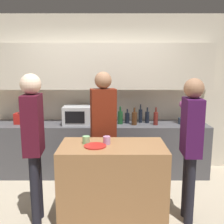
{
  "coord_description": "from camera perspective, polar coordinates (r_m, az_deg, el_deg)",
  "views": [
    {
      "loc": [
        0.21,
        -2.9,
        1.88
      ],
      "look_at": [
        0.21,
        0.31,
        1.28
      ],
      "focal_mm": 42.0,
      "sensor_mm": 36.0,
      "label": 1
    }
  ],
  "objects": [
    {
      "name": "plate_on_island",
      "position": [
        3.06,
        -3.85,
        -7.36
      ],
      "size": [
        0.26,
        0.26,
        0.01
      ],
      "color": "red",
      "rests_on": "kitchen_island"
    },
    {
      "name": "person_right",
      "position": [
        3.13,
        -16.86,
        -4.99
      ],
      "size": [
        0.23,
        0.35,
        1.77
      ],
      "rotation": [
        0.0,
        0.0,
        -1.49
      ],
      "color": "black",
      "rests_on": "ground_plane"
    },
    {
      "name": "cup_1",
      "position": [
        3.13,
        -1.29,
        -6.16
      ],
      "size": [
        0.09,
        0.09,
        0.09
      ],
      "color": "#BB87B8",
      "rests_on": "kitchen_island"
    },
    {
      "name": "bottle_5",
      "position": [
        4.35,
        9.35,
        -1.34
      ],
      "size": [
        0.08,
        0.08,
        0.29
      ],
      "color": "maroon",
      "rests_on": "back_counter"
    },
    {
      "name": "bottle_3",
      "position": [
        4.49,
        6.07,
        -0.78
      ],
      "size": [
        0.06,
        0.06,
        0.31
      ],
      "color": "black",
      "rests_on": "back_counter"
    },
    {
      "name": "toaster",
      "position": [
        4.62,
        -19.0,
        -1.35
      ],
      "size": [
        0.26,
        0.16,
        0.18
      ],
      "color": "#B21E19",
      "rests_on": "back_counter"
    },
    {
      "name": "kitchen_island",
      "position": [
        3.28,
        0.01,
        -14.99
      ],
      "size": [
        1.25,
        0.66,
        0.93
      ],
      "color": "#996B42",
      "rests_on": "ground_plane"
    },
    {
      "name": "microwave",
      "position": [
        4.4,
        -7.25,
        -0.65
      ],
      "size": [
        0.52,
        0.39,
        0.3
      ],
      "color": "#B7BABC",
      "rests_on": "back_counter"
    },
    {
      "name": "potted_plant",
      "position": [
        4.51,
        15.01,
        -0.02
      ],
      "size": [
        0.14,
        0.14,
        0.4
      ],
      "color": "#333D4C",
      "rests_on": "back_counter"
    },
    {
      "name": "ground_plane",
      "position": [
        3.47,
        -3.81,
        -22.33
      ],
      "size": [
        14.0,
        14.0,
        0.0
      ],
      "primitive_type": "plane",
      "color": "#BCAD93"
    },
    {
      "name": "bottle_1",
      "position": [
        4.43,
        3.19,
        -1.25
      ],
      "size": [
        0.08,
        0.08,
        0.24
      ],
      "color": "black",
      "rests_on": "back_counter"
    },
    {
      "name": "person_center",
      "position": [
        3.17,
        16.7,
        -5.47
      ],
      "size": [
        0.23,
        0.35,
        1.72
      ],
      "rotation": [
        0.0,
        0.0,
        1.52
      ],
      "color": "black",
      "rests_on": "ground_plane"
    },
    {
      "name": "person_left",
      "position": [
        3.64,
        -2.04,
        -2.35
      ],
      "size": [
        0.37,
        0.26,
        1.77
      ],
      "rotation": [
        0.0,
        0.0,
        -2.93
      ],
      "color": "black",
      "rests_on": "ground_plane"
    },
    {
      "name": "bottle_0",
      "position": [
        4.37,
        1.67,
        -1.15
      ],
      "size": [
        0.09,
        0.09,
        0.29
      ],
      "color": "#194723",
      "rests_on": "back_counter"
    },
    {
      "name": "cup_0",
      "position": [
        3.17,
        -5.78,
        -6.05
      ],
      "size": [
        0.09,
        0.09,
        0.09
      ],
      "color": "#83C581",
      "rests_on": "kitchen_island"
    },
    {
      "name": "back_counter",
      "position": [
        4.53,
        -2.77,
        -7.96
      ],
      "size": [
        3.6,
        0.62,
        0.88
      ],
      "color": "#4C4C51",
      "rests_on": "ground_plane"
    },
    {
      "name": "back_wall",
      "position": [
        4.58,
        -2.73,
        6.27
      ],
      "size": [
        6.4,
        0.4,
        2.7
      ],
      "color": "beige",
      "rests_on": "ground_plane"
    },
    {
      "name": "bottle_4",
      "position": [
        4.48,
        7.52,
        -1.08
      ],
      "size": [
        0.07,
        0.07,
        0.27
      ],
      "color": "black",
      "rests_on": "back_counter"
    },
    {
      "name": "bottle_2",
      "position": [
        4.31,
        4.73,
        -1.36
      ],
      "size": [
        0.09,
        0.09,
        0.29
      ],
      "color": "#472814",
      "rests_on": "back_counter"
    }
  ]
}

